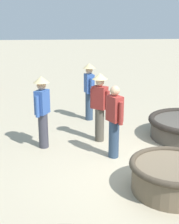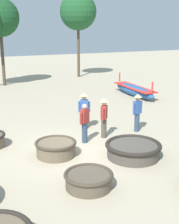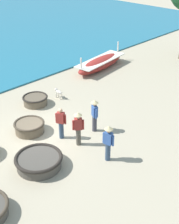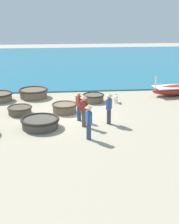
{
  "view_description": "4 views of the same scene",
  "coord_description": "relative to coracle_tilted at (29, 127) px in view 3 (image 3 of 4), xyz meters",
  "views": [
    {
      "loc": [
        -5.45,
        1.78,
        2.88
      ],
      "look_at": [
        1.77,
        1.08,
        0.7
      ],
      "focal_mm": 50.0,
      "sensor_mm": 36.0,
      "label": 1
    },
    {
      "loc": [
        -4.18,
        -9.92,
        4.43
      ],
      "look_at": [
        1.24,
        1.4,
        1.01
      ],
      "focal_mm": 50.0,
      "sensor_mm": 36.0,
      "label": 2
    },
    {
      "loc": [
        10.16,
        -7.13,
        8.28
      ],
      "look_at": [
        1.22,
        1.98,
        1.07
      ],
      "focal_mm": 50.0,
      "sensor_mm": 36.0,
      "label": 3
    },
    {
      "loc": [
        16.66,
        -0.33,
        5.7
      ],
      "look_at": [
        1.92,
        1.11,
        0.87
      ],
      "focal_mm": 50.0,
      "sensor_mm": 36.0,
      "label": 4
    }
  ],
  "objects": [
    {
      "name": "ground_plane",
      "position": [
        0.8,
        0.09,
        -0.3
      ],
      "size": [
        80.0,
        80.0,
        0.0
      ],
      "primitive_type": "plane",
      "color": "tan"
    },
    {
      "name": "coracle_tilted",
      "position": [
        0.0,
        0.0,
        0.0
      ],
      "size": [
        1.48,
        1.48,
        0.54
      ],
      "color": "brown",
      "rests_on": "ground"
    },
    {
      "name": "coracle_far_right",
      "position": [
        2.41,
        -1.28,
        -0.01
      ],
      "size": [
        1.98,
        1.98,
        0.52
      ],
      "color": "#4C473F",
      "rests_on": "ground"
    },
    {
      "name": "coracle_center",
      "position": [
        -2.1,
        1.93,
        -0.02
      ],
      "size": [
        1.42,
        1.42,
        0.51
      ],
      "color": "brown",
      "rests_on": "ground"
    },
    {
      "name": "long_boat_ochre_hull",
      "position": [
        -3.21,
        8.54,
        0.11
      ],
      "size": [
        1.85,
        4.96,
        1.43
      ],
      "color": "maroon",
      "rests_on": "ground"
    },
    {
      "name": "fisherman_standing_left",
      "position": [
        2.43,
        0.94,
        0.66
      ],
      "size": [
        0.39,
        0.43,
        1.67
      ],
      "color": "#4C473D",
      "rests_on": "ground"
    },
    {
      "name": "fisherman_with_hat",
      "position": [
        2.16,
        2.28,
        0.66
      ],
      "size": [
        0.48,
        0.36,
        1.67
      ],
      "color": "#383842",
      "rests_on": "ground"
    },
    {
      "name": "fisherman_by_coracle",
      "position": [
        4.12,
        1.03,
        0.66
      ],
      "size": [
        0.52,
        0.36,
        1.67
      ],
      "color": "#2D425B",
      "rests_on": "ground"
    },
    {
      "name": "fisherman_standing_right",
      "position": [
        1.48,
        0.76,
        0.54
      ],
      "size": [
        0.48,
        0.35,
        1.57
      ],
      "color": "#2D425B",
      "rests_on": "ground"
    },
    {
      "name": "dog",
      "position": [
        -1.79,
        3.37,
        0.08
      ],
      "size": [
        0.69,
        0.23,
        0.55
      ],
      "color": "beige",
      "rests_on": "ground"
    }
  ]
}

